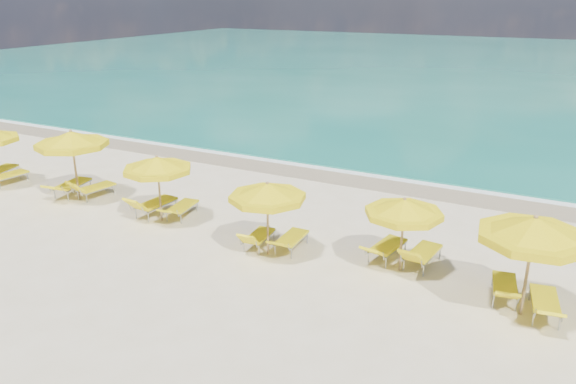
% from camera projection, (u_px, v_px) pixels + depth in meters
% --- Properties ---
extents(ground_plane, '(120.00, 120.00, 0.00)m').
position_uv_depth(ground_plane, '(265.00, 245.00, 16.70)').
color(ground_plane, beige).
extents(ocean, '(120.00, 80.00, 0.30)m').
position_uv_depth(ocean, '(498.00, 67.00, 56.87)').
color(ocean, '#136C5B').
rests_on(ocean, ground).
extents(wet_sand_band, '(120.00, 2.60, 0.01)m').
position_uv_depth(wet_sand_band, '(354.00, 177.00, 22.89)').
color(wet_sand_band, tan).
rests_on(wet_sand_band, ground).
extents(foam_line, '(120.00, 1.20, 0.03)m').
position_uv_depth(foam_line, '(361.00, 171.00, 23.56)').
color(foam_line, white).
rests_on(foam_line, ground).
extents(whitecap_near, '(14.00, 0.36, 0.05)m').
position_uv_depth(whitecap_near, '(318.00, 118.00, 33.52)').
color(whitecap_near, white).
rests_on(whitecap_near, ground).
extents(umbrella_1, '(2.66, 2.66, 2.57)m').
position_uv_depth(umbrella_1, '(72.00, 140.00, 19.75)').
color(umbrella_1, '#A78453').
rests_on(umbrella_1, ground).
extents(umbrella_2, '(2.63, 2.63, 2.24)m').
position_uv_depth(umbrella_2, '(157.00, 165.00, 17.84)').
color(umbrella_2, '#A78453').
rests_on(umbrella_2, ground).
extents(umbrella_3, '(2.47, 2.47, 2.21)m').
position_uv_depth(umbrella_3, '(267.00, 193.00, 15.48)').
color(umbrella_3, '#A78453').
rests_on(umbrella_3, ground).
extents(umbrella_4, '(2.30, 2.30, 2.10)m').
position_uv_depth(umbrella_4, '(404.00, 209.00, 14.59)').
color(umbrella_4, '#A78453').
rests_on(umbrella_4, ground).
extents(umbrella_5, '(3.02, 3.02, 2.50)m').
position_uv_depth(umbrella_5, '(534.00, 230.00, 12.39)').
color(umbrella_5, '#A78453').
rests_on(umbrella_5, ground).
extents(lounger_0_right, '(0.77, 1.78, 0.81)m').
position_uv_depth(lounger_0_right, '(9.00, 179.00, 21.96)').
color(lounger_0_right, '#A5A8AD').
rests_on(lounger_0_right, ground).
extents(lounger_1_left, '(0.94, 2.09, 0.74)m').
position_uv_depth(lounger_1_left, '(72.00, 189.00, 20.77)').
color(lounger_1_left, '#A5A8AD').
rests_on(lounger_1_left, ground).
extents(lounger_1_right, '(0.88, 1.80, 0.85)m').
position_uv_depth(lounger_1_right, '(95.00, 191.00, 20.52)').
color(lounger_1_right, '#A5A8AD').
rests_on(lounger_1_right, ground).
extents(lounger_2_left, '(0.80, 1.96, 0.91)m').
position_uv_depth(lounger_2_left, '(155.00, 208.00, 18.89)').
color(lounger_2_left, '#A5A8AD').
rests_on(lounger_2_left, ground).
extents(lounger_2_right, '(0.83, 1.87, 0.66)m').
position_uv_depth(lounger_2_right, '(182.00, 211.00, 18.72)').
color(lounger_2_right, '#A5A8AD').
rests_on(lounger_2_right, ground).
extents(lounger_3_left, '(0.69, 1.63, 0.77)m').
position_uv_depth(lounger_3_left, '(259.00, 241.00, 16.51)').
color(lounger_3_left, '#A5A8AD').
rests_on(lounger_3_left, ground).
extents(lounger_3_right, '(0.65, 1.80, 0.69)m').
position_uv_depth(lounger_3_right, '(291.00, 243.00, 16.32)').
color(lounger_3_right, '#A5A8AD').
rests_on(lounger_3_right, ground).
extents(lounger_4_left, '(0.88, 1.92, 0.74)m').
position_uv_depth(lounger_4_left, '(386.00, 251.00, 15.77)').
color(lounger_4_left, '#A5A8AD').
rests_on(lounger_4_left, ground).
extents(lounger_4_right, '(0.84, 1.89, 0.86)m').
position_uv_depth(lounger_4_right, '(422.00, 258.00, 15.36)').
color(lounger_4_right, '#A5A8AD').
rests_on(lounger_4_right, ground).
extents(lounger_5_left, '(0.84, 1.81, 0.74)m').
position_uv_depth(lounger_5_left, '(504.00, 291.00, 13.69)').
color(lounger_5_left, '#A5A8AD').
rests_on(lounger_5_left, ground).
extents(lounger_5_right, '(0.87, 1.91, 0.73)m').
position_uv_depth(lounger_5_right, '(544.00, 307.00, 12.97)').
color(lounger_5_right, '#A5A8AD').
rests_on(lounger_5_right, ground).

